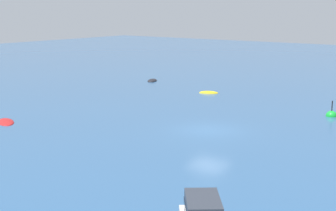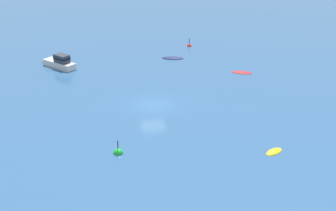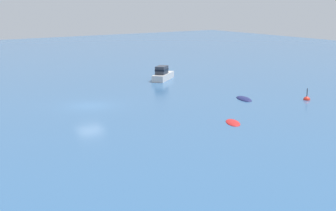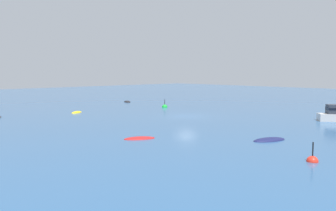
# 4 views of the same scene
# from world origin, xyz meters

# --- Properties ---
(ground_plane) EXTENTS (160.00, 160.00, 0.00)m
(ground_plane) POSITION_xyz_m (0.00, 0.00, 0.00)
(ground_plane) COLOR #2D5684
(skiff) EXTENTS (2.01, 1.58, 0.39)m
(skiff) POSITION_xyz_m (-7.78, 12.18, 0.00)
(skiff) COLOR yellow
(skiff) RESTS_ON ground
(powerboat) EXTENTS (4.53, 5.27, 1.79)m
(powerboat) POSITION_xyz_m (9.02, -14.45, 0.68)
(powerboat) COLOR silver
(powerboat) RESTS_ON ground
(rib) EXTENTS (3.13, 2.11, 0.44)m
(rib) POSITION_xyz_m (-5.89, -14.29, 0.00)
(rib) COLOR #191E4C
(rib) RESTS_ON ground
(dinghy) EXTENTS (2.73, 2.17, 0.32)m
(dinghy) POSITION_xyz_m (-12.73, -6.79, 0.00)
(dinghy) COLOR #B21E1E
(dinghy) RESTS_ON ground
(channel_buoy) EXTENTS (0.84, 0.84, 1.60)m
(channel_buoy) POSITION_xyz_m (5.04, 9.12, 0.01)
(channel_buoy) COLOR green
(channel_buoy) RESTS_ON ground
(mooring_buoy) EXTENTS (0.69, 0.69, 1.53)m
(mooring_buoy) POSITION_xyz_m (-9.70, -19.26, 0.01)
(mooring_buoy) COLOR red
(mooring_buoy) RESTS_ON ground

